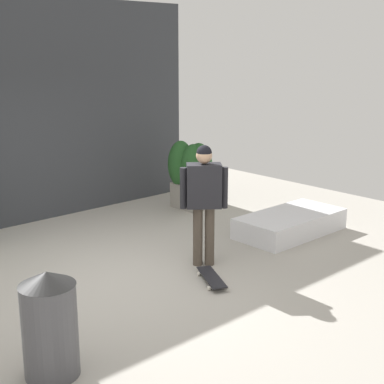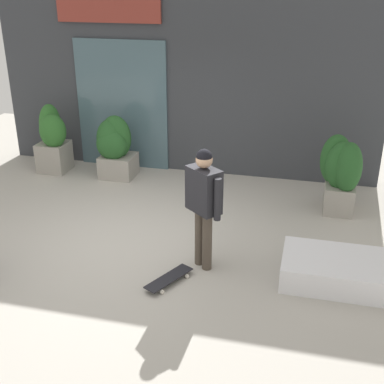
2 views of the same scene
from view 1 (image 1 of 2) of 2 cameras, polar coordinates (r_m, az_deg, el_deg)
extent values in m
plane|color=#B2ADA3|center=(7.37, -7.60, -8.70)|extent=(12.00, 12.00, 0.00)
cube|color=#383A3F|center=(9.58, -18.78, 7.47)|extent=(7.32, 0.25, 3.70)
cylinder|color=#4C4238|center=(7.63, 1.79, -4.47)|extent=(0.13, 0.13, 0.82)
cylinder|color=#4C4238|center=(7.62, 0.59, -4.49)|extent=(0.13, 0.13, 0.82)
cube|color=#232328|center=(7.42, 1.22, 0.65)|extent=(0.52, 0.49, 0.58)
cylinder|color=#232328|center=(7.46, 3.31, 0.44)|extent=(0.09, 0.09, 0.55)
cylinder|color=#232328|center=(7.42, -0.89, 0.39)|extent=(0.09, 0.09, 0.55)
sphere|color=tan|center=(7.34, 1.23, 3.70)|extent=(0.21, 0.21, 0.21)
sphere|color=black|center=(7.33, 1.23, 3.99)|extent=(0.20, 0.20, 0.20)
cube|color=black|center=(7.19, 1.99, -8.58)|extent=(0.50, 0.73, 0.02)
cylinder|color=silver|center=(7.04, 3.38, -9.49)|extent=(0.05, 0.06, 0.05)
cylinder|color=silver|center=(6.98, 1.72, -9.69)|extent=(0.05, 0.06, 0.05)
cylinder|color=silver|center=(7.44, 2.23, -8.12)|extent=(0.05, 0.06, 0.05)
cylinder|color=silver|center=(7.38, 0.66, -8.29)|extent=(0.05, 0.06, 0.05)
cube|color=gray|center=(10.39, -0.12, -0.37)|extent=(0.47, 0.63, 0.46)
ellipsoid|color=#235123|center=(10.20, 0.11, 2.65)|extent=(0.52, 0.39, 0.80)
ellipsoid|color=#235123|center=(10.22, 0.71, 2.71)|extent=(0.42, 0.55, 0.82)
ellipsoid|color=#235123|center=(10.30, -1.15, 2.88)|extent=(0.50, 0.43, 0.85)
cylinder|color=#4C4C51|center=(5.30, -14.15, -13.42)|extent=(0.49, 0.49, 0.87)
cone|color=black|center=(5.09, -14.49, -8.45)|extent=(0.50, 0.50, 0.12)
cube|color=white|center=(9.11, 9.90, -3.15)|extent=(1.81, 0.90, 0.33)
camera|label=2|loc=(6.29, 53.89, 15.68)|focal=47.01mm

